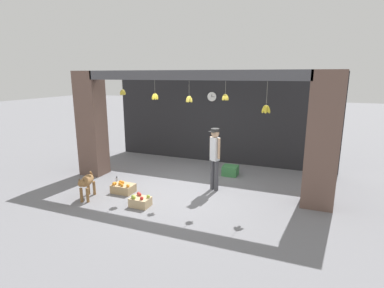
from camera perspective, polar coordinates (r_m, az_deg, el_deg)
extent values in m
plane|color=slate|center=(7.97, -1.17, -8.93)|extent=(60.00, 60.00, 0.00)
cube|color=#232326|center=(10.29, 5.23, 4.99)|extent=(7.65, 0.12, 3.09)
cube|color=brown|center=(9.44, -18.56, 3.63)|extent=(0.70, 0.60, 3.09)
cube|color=brown|center=(7.26, 23.54, 0.53)|extent=(0.70, 0.60, 3.09)
cube|color=#4C4C51|center=(7.50, -0.92, 12.98)|extent=(5.75, 0.24, 0.24)
cylinder|color=#B2AD99|center=(8.39, -13.13, 10.94)|extent=(0.01, 0.01, 0.26)
ellipsoid|color=gold|center=(8.37, -12.83, 9.57)|extent=(0.11, 0.06, 0.16)
ellipsoid|color=gold|center=(8.41, -12.79, 9.59)|extent=(0.09, 0.10, 0.17)
ellipsoid|color=gold|center=(8.43, -12.96, 9.59)|extent=(0.07, 0.10, 0.17)
ellipsoid|color=gold|center=(8.43, -13.19, 9.57)|extent=(0.10, 0.08, 0.17)
ellipsoid|color=gold|center=(8.40, -13.33, 9.56)|extent=(0.10, 0.08, 0.17)
ellipsoid|color=gold|center=(8.37, -13.26, 9.55)|extent=(0.07, 0.10, 0.17)
ellipsoid|color=gold|center=(8.36, -13.04, 9.55)|extent=(0.09, 0.10, 0.17)
cylinder|color=#B2AD99|center=(7.91, -7.11, 10.78)|extent=(0.01, 0.01, 0.34)
ellipsoid|color=yellow|center=(7.90, -6.77, 8.96)|extent=(0.12, 0.06, 0.18)
ellipsoid|color=yellow|center=(7.94, -6.75, 8.98)|extent=(0.10, 0.11, 0.19)
ellipsoid|color=yellow|center=(7.97, -6.97, 8.99)|extent=(0.08, 0.12, 0.19)
ellipsoid|color=yellow|center=(7.96, -7.25, 8.97)|extent=(0.12, 0.09, 0.19)
ellipsoid|color=yellow|center=(7.93, -7.38, 8.95)|extent=(0.12, 0.09, 0.19)
ellipsoid|color=yellow|center=(7.89, -7.27, 8.94)|extent=(0.08, 0.12, 0.19)
ellipsoid|color=yellow|center=(7.88, -7.00, 8.94)|extent=(0.10, 0.11, 0.19)
cylinder|color=#B2AD99|center=(7.53, -0.56, 10.59)|extent=(0.01, 0.01, 0.39)
ellipsoid|color=yellow|center=(7.53, -0.24, 8.52)|extent=(0.12, 0.06, 0.18)
ellipsoid|color=yellow|center=(7.59, -0.43, 8.55)|extent=(0.06, 0.12, 0.18)
ellipsoid|color=yellow|center=(7.57, -0.87, 8.53)|extent=(0.12, 0.06, 0.18)
ellipsoid|color=yellow|center=(7.51, -0.68, 8.50)|extent=(0.06, 0.12, 0.18)
cylinder|color=#B2AD99|center=(7.24, 6.41, 10.68)|extent=(0.01, 0.01, 0.32)
ellipsoid|color=gold|center=(7.24, 6.68, 8.82)|extent=(0.11, 0.06, 0.17)
ellipsoid|color=gold|center=(7.28, 6.59, 8.85)|extent=(0.09, 0.10, 0.17)
ellipsoid|color=gold|center=(7.29, 6.28, 8.86)|extent=(0.09, 0.10, 0.17)
ellipsoid|color=gold|center=(7.26, 6.04, 8.85)|extent=(0.11, 0.06, 0.17)
ellipsoid|color=gold|center=(7.22, 6.12, 8.83)|extent=(0.09, 0.10, 0.17)
ellipsoid|color=gold|center=(7.21, 6.44, 8.81)|extent=(0.09, 0.10, 0.17)
cylinder|color=#B2AD99|center=(7.03, 14.09, 9.38)|extent=(0.01, 0.01, 0.55)
ellipsoid|color=yellow|center=(7.05, 14.33, 6.41)|extent=(0.13, 0.07, 0.20)
ellipsoid|color=yellow|center=(7.11, 13.98, 6.48)|extent=(0.07, 0.13, 0.20)
ellipsoid|color=yellow|center=(7.06, 13.51, 6.47)|extent=(0.13, 0.07, 0.20)
ellipsoid|color=yellow|center=(7.01, 13.86, 6.40)|extent=(0.07, 0.13, 0.20)
ellipsoid|color=olive|center=(7.80, -19.35, -6.57)|extent=(0.45, 0.66, 0.25)
cylinder|color=olive|center=(7.67, -19.27, -9.19)|extent=(0.07, 0.07, 0.35)
cylinder|color=olive|center=(7.72, -20.31, -9.12)|extent=(0.07, 0.07, 0.35)
cylinder|color=olive|center=(8.08, -18.13, -7.96)|extent=(0.07, 0.07, 0.35)
cylinder|color=olive|center=(8.13, -19.12, -7.91)|extent=(0.07, 0.07, 0.35)
ellipsoid|color=olive|center=(7.49, -20.28, -7.02)|extent=(0.23, 0.27, 0.17)
cone|color=brown|center=(7.44, -19.98, -6.40)|extent=(0.06, 0.06, 0.07)
cone|color=brown|center=(7.48, -20.68, -6.36)|extent=(0.06, 0.06, 0.07)
cylinder|color=olive|center=(8.09, -18.54, -5.62)|extent=(0.11, 0.20, 0.25)
cylinder|color=#424247|center=(7.89, 4.67, -6.06)|extent=(0.11, 0.11, 0.81)
cylinder|color=#424247|center=(7.98, 3.92, -5.83)|extent=(0.11, 0.11, 0.81)
cube|color=silver|center=(7.73, 4.38, -0.95)|extent=(0.25, 0.24, 0.61)
cylinder|color=tan|center=(7.63, 5.16, -0.87)|extent=(0.06, 0.06, 0.54)
cylinder|color=tan|center=(7.81, 3.63, -0.51)|extent=(0.06, 0.06, 0.54)
sphere|color=tan|center=(7.64, 4.43, 2.03)|extent=(0.21, 0.21, 0.21)
cylinder|color=#2D2D2D|center=(7.62, 4.44, 2.69)|extent=(0.21, 0.21, 0.07)
cube|color=#2D2D2D|center=(7.55, 3.90, 2.36)|extent=(0.21, 0.18, 0.01)
cube|color=tan|center=(8.04, -12.94, -8.24)|extent=(0.56, 0.40, 0.21)
sphere|color=orange|center=(7.87, -13.20, -7.63)|extent=(0.08, 0.08, 0.08)
sphere|color=orange|center=(7.79, -12.12, -7.79)|extent=(0.08, 0.08, 0.08)
sphere|color=orange|center=(8.03, -14.68, -7.30)|extent=(0.08, 0.08, 0.08)
sphere|color=orange|center=(8.00, -14.68, -7.36)|extent=(0.08, 0.08, 0.08)
sphere|color=orange|center=(7.78, -12.10, -7.81)|extent=(0.08, 0.08, 0.08)
sphere|color=orange|center=(8.11, -13.46, -7.01)|extent=(0.08, 0.08, 0.08)
sphere|color=orange|center=(7.97, -13.56, -7.38)|extent=(0.08, 0.08, 0.08)
sphere|color=orange|center=(8.06, -13.05, -7.12)|extent=(0.08, 0.08, 0.08)
sphere|color=orange|center=(8.04, -14.45, -7.25)|extent=(0.08, 0.08, 0.08)
cube|color=tan|center=(7.17, -9.82, -10.82)|extent=(0.45, 0.34, 0.21)
sphere|color=red|center=(7.27, -10.13, -9.28)|extent=(0.08, 0.08, 0.08)
sphere|color=red|center=(7.00, -9.58, -10.16)|extent=(0.08, 0.08, 0.08)
sphere|color=#99B238|center=(7.14, -11.18, -9.77)|extent=(0.08, 0.08, 0.08)
sphere|color=#99B238|center=(7.07, -10.98, -9.98)|extent=(0.08, 0.08, 0.08)
sphere|color=#99B238|center=(7.08, -8.34, -9.86)|extent=(0.08, 0.08, 0.08)
sphere|color=#99B238|center=(7.14, -11.19, -9.78)|extent=(0.08, 0.08, 0.08)
sphere|color=red|center=(7.22, -9.93, -9.46)|extent=(0.08, 0.08, 0.08)
cube|color=#387A42|center=(9.18, 7.31, -5.04)|extent=(0.45, 0.41, 0.30)
cylinder|color=silver|center=(8.48, -14.08, -7.04)|extent=(0.07, 0.07, 0.26)
cylinder|color=black|center=(8.43, -14.14, -6.13)|extent=(0.04, 0.04, 0.03)
cylinder|color=black|center=(10.23, 3.82, 8.99)|extent=(0.33, 0.01, 0.33)
cylinder|color=white|center=(10.22, 3.80, 8.98)|extent=(0.31, 0.02, 0.31)
cube|color=black|center=(10.20, 3.78, 9.17)|extent=(0.01, 0.01, 0.09)
cube|color=black|center=(10.19, 4.03, 8.97)|extent=(0.12, 0.01, 0.01)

